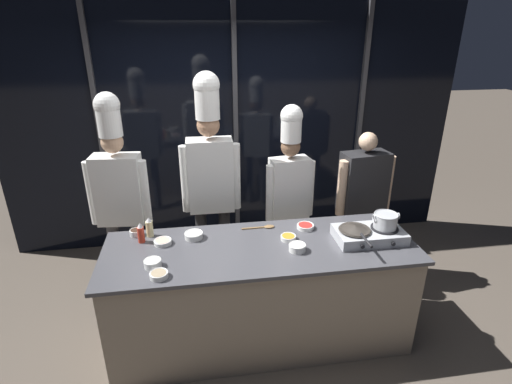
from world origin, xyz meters
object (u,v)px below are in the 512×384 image
(portable_stove, at_px, (369,234))
(prep_bowl_onion, at_px, (297,247))
(prep_bowl_garlic, at_px, (194,235))
(prep_bowl_carrots, at_px, (288,237))
(prep_bowl_mushrooms, at_px, (159,275))
(squeeze_bottle_oil, at_px, (149,227))
(prep_bowl_soy_glaze, at_px, (136,232))
(frying_pan, at_px, (355,228))
(prep_bowl_bell_pepper, at_px, (305,226))
(prep_bowl_shrimp, at_px, (163,242))
(serving_spoon_slotted, at_px, (265,227))
(prep_bowl_rice, at_px, (153,263))
(chef_sous, at_px, (210,169))
(stock_pot, at_px, (386,220))
(chef_head, at_px, (118,186))
(chef_line, at_px, (289,184))
(person_guest, at_px, (362,193))
(squeeze_bottle_chili, at_px, (141,233))

(portable_stove, xyz_separation_m, prep_bowl_onion, (-0.60, -0.08, -0.02))
(prep_bowl_garlic, xyz_separation_m, prep_bowl_onion, (0.77, -0.31, 0.00))
(prep_bowl_carrots, bearing_deg, prep_bowl_mushrooms, -159.59)
(squeeze_bottle_oil, distance_m, prep_bowl_soy_glaze, 0.13)
(frying_pan, relative_size, prep_bowl_bell_pepper, 3.02)
(prep_bowl_shrimp, height_order, prep_bowl_soy_glaze, prep_bowl_soy_glaze)
(serving_spoon_slotted, bearing_deg, portable_stove, -22.43)
(prep_bowl_rice, xyz_separation_m, chef_sous, (0.47, 0.98, 0.32))
(prep_bowl_soy_glaze, bearing_deg, prep_bowl_carrots, -11.99)
(stock_pot, relative_size, prep_bowl_carrots, 1.70)
(stock_pot, xyz_separation_m, chef_sous, (-1.32, 0.85, 0.19))
(prep_bowl_garlic, bearing_deg, frying_pan, -10.96)
(serving_spoon_slotted, bearing_deg, chef_head, 157.92)
(prep_bowl_mushrooms, distance_m, chef_line, 1.56)
(frying_pan, bearing_deg, prep_bowl_garlic, 169.04)
(prep_bowl_soy_glaze, xyz_separation_m, person_guest, (2.12, 0.46, 0.01))
(prep_bowl_soy_glaze, relative_size, prep_bowl_onion, 0.77)
(frying_pan, height_order, prep_bowl_soy_glaze, frying_pan)
(prep_bowl_bell_pepper, bearing_deg, chef_line, 92.31)
(squeeze_bottle_oil, distance_m, chef_sous, 0.79)
(portable_stove, relative_size, serving_spoon_slotted, 1.92)
(prep_bowl_shrimp, distance_m, prep_bowl_onion, 1.04)
(prep_bowl_carrots, height_order, prep_bowl_shrimp, prep_bowl_carrots)
(frying_pan, relative_size, serving_spoon_slotted, 1.57)
(prep_bowl_onion, relative_size, person_guest, 0.08)
(portable_stove, height_order, serving_spoon_slotted, portable_stove)
(chef_head, xyz_separation_m, chef_sous, (0.82, 0.03, 0.10))
(prep_bowl_shrimp, distance_m, chef_head, 0.79)
(stock_pot, distance_m, chef_sous, 1.58)
(stock_pot, distance_m, prep_bowl_carrots, 0.77)
(squeeze_bottle_chili, xyz_separation_m, prep_bowl_onion, (1.17, -0.31, -0.05))
(chef_line, bearing_deg, prep_bowl_carrots, 67.77)
(prep_bowl_garlic, relative_size, chef_sous, 0.07)
(stock_pot, height_order, squeeze_bottle_oil, stock_pot)
(prep_bowl_carrots, distance_m, prep_bowl_garlic, 0.75)
(portable_stove, height_order, squeeze_bottle_chili, squeeze_bottle_chili)
(prep_bowl_garlic, relative_size, person_guest, 0.10)
(squeeze_bottle_oil, xyz_separation_m, person_guest, (2.00, 0.49, -0.04))
(prep_bowl_garlic, relative_size, serving_spoon_slotted, 0.53)
(frying_pan, xyz_separation_m, prep_bowl_shrimp, (-1.49, 0.19, -0.10))
(prep_bowl_soy_glaze, xyz_separation_m, chef_line, (1.37, 0.43, 0.16))
(frying_pan, bearing_deg, chef_head, 156.35)
(portable_stove, relative_size, chef_line, 0.29)
(frying_pan, distance_m, prep_bowl_mushrooms, 1.51)
(squeeze_bottle_oil, xyz_separation_m, prep_bowl_mushrooms, (0.11, -0.59, -0.06))
(squeeze_bottle_chili, relative_size, prep_bowl_garlic, 1.13)
(squeeze_bottle_oil, relative_size, squeeze_bottle_chili, 1.01)
(serving_spoon_slotted, bearing_deg, frying_pan, -26.50)
(prep_bowl_mushrooms, height_order, chef_line, chef_line)
(chef_line, bearing_deg, squeeze_bottle_oil, 11.23)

